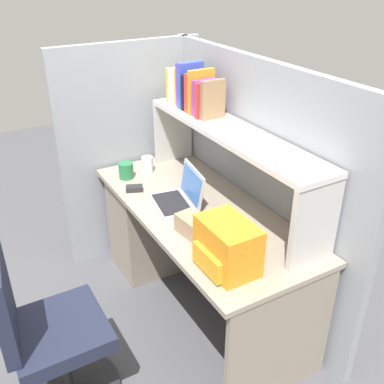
{
  "coord_description": "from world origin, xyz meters",
  "views": [
    {
      "loc": [
        1.92,
        -1.15,
        2.04
      ],
      "look_at": [
        0.0,
        -0.05,
        0.85
      ],
      "focal_mm": 41.65,
      "sensor_mm": 36.0,
      "label": 1
    }
  ],
  "objects_px": {
    "backpack": "(227,246)",
    "computer_mouse": "(134,188)",
    "office_chair": "(48,344)",
    "snack_canister": "(126,170)",
    "paper_cup": "(147,164)",
    "laptop": "(180,197)",
    "tissue_box": "(195,227)"
  },
  "relations": [
    {
      "from": "laptop",
      "to": "computer_mouse",
      "type": "distance_m",
      "value": 0.34
    },
    {
      "from": "computer_mouse",
      "to": "office_chair",
      "type": "relative_size",
      "value": 0.11
    },
    {
      "from": "backpack",
      "to": "tissue_box",
      "type": "bearing_deg",
      "value": 177.94
    },
    {
      "from": "paper_cup",
      "to": "tissue_box",
      "type": "relative_size",
      "value": 0.49
    },
    {
      "from": "computer_mouse",
      "to": "snack_canister",
      "type": "distance_m",
      "value": 0.2
    },
    {
      "from": "tissue_box",
      "to": "snack_canister",
      "type": "bearing_deg",
      "value": 176.42
    },
    {
      "from": "computer_mouse",
      "to": "office_chair",
      "type": "height_order",
      "value": "office_chair"
    },
    {
      "from": "backpack",
      "to": "office_chair",
      "type": "height_order",
      "value": "backpack"
    },
    {
      "from": "tissue_box",
      "to": "office_chair",
      "type": "bearing_deg",
      "value": -95.86
    },
    {
      "from": "laptop",
      "to": "office_chair",
      "type": "distance_m",
      "value": 1.05
    },
    {
      "from": "backpack",
      "to": "computer_mouse",
      "type": "bearing_deg",
      "value": -175.72
    },
    {
      "from": "laptop",
      "to": "paper_cup",
      "type": "bearing_deg",
      "value": 177.31
    },
    {
      "from": "computer_mouse",
      "to": "paper_cup",
      "type": "bearing_deg",
      "value": 160.63
    },
    {
      "from": "paper_cup",
      "to": "backpack",
      "type": "bearing_deg",
      "value": -6.05
    },
    {
      "from": "backpack",
      "to": "tissue_box",
      "type": "relative_size",
      "value": 1.36
    },
    {
      "from": "computer_mouse",
      "to": "tissue_box",
      "type": "height_order",
      "value": "tissue_box"
    },
    {
      "from": "laptop",
      "to": "computer_mouse",
      "type": "relative_size",
      "value": 3.33
    },
    {
      "from": "laptop",
      "to": "tissue_box",
      "type": "distance_m",
      "value": 0.34
    },
    {
      "from": "paper_cup",
      "to": "office_chair",
      "type": "bearing_deg",
      "value": -47.66
    },
    {
      "from": "computer_mouse",
      "to": "paper_cup",
      "type": "xyz_separation_m",
      "value": [
        -0.21,
        0.19,
        0.04
      ]
    },
    {
      "from": "computer_mouse",
      "to": "tissue_box",
      "type": "relative_size",
      "value": 0.47
    },
    {
      "from": "computer_mouse",
      "to": "tissue_box",
      "type": "bearing_deg",
      "value": 29.9
    },
    {
      "from": "tissue_box",
      "to": "snack_canister",
      "type": "xyz_separation_m",
      "value": [
        -0.81,
        -0.05,
        0.0
      ]
    },
    {
      "from": "laptop",
      "to": "office_chair",
      "type": "height_order",
      "value": "laptop"
    },
    {
      "from": "backpack",
      "to": "computer_mouse",
      "type": "distance_m",
      "value": 0.93
    },
    {
      "from": "backpack",
      "to": "paper_cup",
      "type": "distance_m",
      "value": 1.14
    },
    {
      "from": "backpack",
      "to": "snack_canister",
      "type": "xyz_separation_m",
      "value": [
        -1.12,
        -0.04,
        -0.06
      ]
    },
    {
      "from": "laptop",
      "to": "backpack",
      "type": "relative_size",
      "value": 1.15
    },
    {
      "from": "computer_mouse",
      "to": "office_chair",
      "type": "distance_m",
      "value": 1.04
    },
    {
      "from": "paper_cup",
      "to": "office_chair",
      "type": "xyz_separation_m",
      "value": [
        0.85,
        -0.93,
        -0.39
      ]
    },
    {
      "from": "office_chair",
      "to": "snack_canister",
      "type": "bearing_deg",
      "value": -35.63
    },
    {
      "from": "laptop",
      "to": "computer_mouse",
      "type": "bearing_deg",
      "value": -150.44
    }
  ]
}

